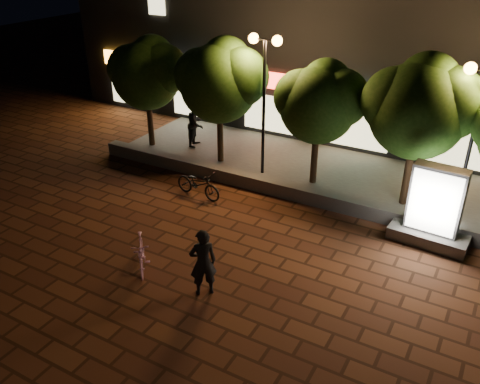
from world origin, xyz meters
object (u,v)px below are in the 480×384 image
Objects in this scene: scooter_pink at (141,253)px; street_lamp_right at (480,104)px; tree_mid at (321,100)px; ad_kiosk at (433,212)px; street_lamp_left at (265,70)px; tree_right at (422,104)px; tree_left at (221,78)px; pedestrian at (196,124)px; rider at (203,262)px; scooter_parked at (198,184)px; tree_far_left at (148,71)px.

street_lamp_right is at bearing 5.41° from scooter_pink.
tree_mid is 1.83× the size of ad_kiosk.
tree_right is at bearing 2.81° from street_lamp_left.
pedestrian is at bearing 155.32° from tree_left.
rider is at bearing -90.95° from tree_mid.
tree_left is 8.07m from scooter_pink.
rider is (-4.59, -5.39, -0.04)m from ad_kiosk.
scooter_parked is at bearing -172.46° from ad_kiosk.
ad_kiosk is at bearing -13.06° from tree_left.
rider is at bearing -114.98° from tree_right.
tree_right is 3.44m from ad_kiosk.
tree_left reaches higher than scooter_parked.
tree_mid is (4.00, -0.00, -0.23)m from tree_left.
tree_left is 1.09× the size of tree_mid.
tree_far_left reaches higher than ad_kiosk.
tree_left is 8.96m from street_lamp_right.
tree_mid is at bearing -180.00° from tree_right.
tree_far_left is at bearing 103.47° from pedestrian.
street_lamp_left is at bearing 165.38° from ad_kiosk.
scooter_pink is 2.14m from rider.
rider is (7.38, -7.36, -2.34)m from tree_far_left.
tree_right is 7.78m from scooter_parked.
tree_left is 1.98× the size of ad_kiosk.
scooter_parked is at bearing -137.01° from tree_mid.
rider is (2.08, -0.06, 0.46)m from scooter_pink.
rider reaches higher than scooter_pink.
ad_kiosk reaches higher than scooter_pink.
street_lamp_left is at bearing -177.19° from tree_right.
tree_far_left is at bearing 86.90° from scooter_pink.
street_lamp_left reaches higher than tree_mid.
ad_kiosk is 1.31× the size of scooter_parked.
scooter_parked is at bearing -98.94° from rider.
scooter_pink is (5.29, -7.29, -2.80)m from tree_far_left.
tree_mid is 2.34× the size of pedestrian.
street_lamp_right is at bearing -3.04° from tree_mid.
tree_right is at bearing 120.57° from ad_kiosk.
tree_mid reaches higher than rider.
pedestrian is (-9.12, 0.84, -2.52)m from tree_right.
street_lamp_right is (12.45, -0.26, 0.60)m from tree_far_left.
street_lamp_right is at bearing -65.44° from scooter_parked.
scooter_parked is (-0.99, 4.31, 0.00)m from scooter_pink.
tree_right reaches higher than tree_mid.
scooter_parked is (-6.50, -2.98, -3.07)m from tree_right.
pedestrian is (-5.69, 8.19, 0.09)m from rider.
tree_right reaches higher than tree_left.
tree_right reaches higher than tree_far_left.
tree_left is at bearing 172.30° from street_lamp_left.
tree_left is at bearing -127.60° from pedestrian.
street_lamp_right is at bearing -169.57° from rider.
scooter_parked reaches higher than scooter_pink.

